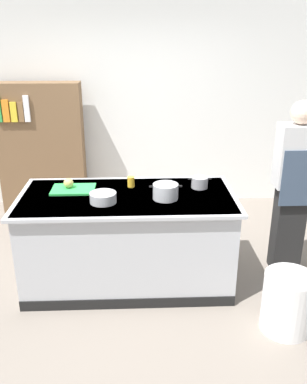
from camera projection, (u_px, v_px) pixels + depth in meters
The scene contains 12 objects.
ground_plane at pixel (129, 280), 4.08m from camera, with size 10.00×10.00×0.00m, color slate.
back_wall at pixel (129, 94), 5.48m from camera, with size 6.40×0.12×3.00m, color white.
counter_island at pixel (128, 238), 3.91m from camera, with size 1.98×0.98×0.90m.
cutting_board at pixel (73, 189), 3.87m from camera, with size 0.40×0.28×0.02m, color green.
onion at pixel (69, 183), 3.86m from camera, with size 0.09×0.09×0.09m, color tan.
stock_pot at pixel (166, 191), 3.66m from camera, with size 0.29×0.23×0.14m.
sauce_pan at pixel (200, 182), 3.92m from camera, with size 0.22×0.16×0.11m.
mixing_bowl at pixel (103, 198), 3.59m from camera, with size 0.23×0.23×0.09m, color #B7BABF.
juice_cup at pixel (131, 182), 3.94m from camera, with size 0.07×0.07×0.10m, color yellow.
trash_bin at pixel (287, 302), 3.34m from camera, with size 0.41×0.41×0.50m, color white.
person_chef at pixel (294, 185), 3.97m from camera, with size 0.38×0.25×1.72m.
bookshelf at pixel (42, 149), 5.40m from camera, with size 1.10×0.31×1.70m.
Camera 1 is at (0.10, -3.49, 2.31)m, focal length 38.63 mm.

